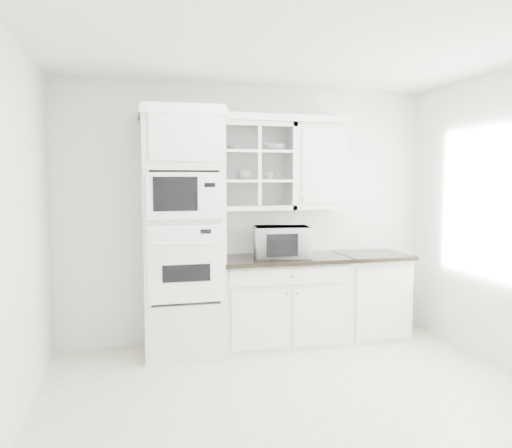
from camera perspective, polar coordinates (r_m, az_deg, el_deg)
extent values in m
cube|color=beige|center=(4.04, 5.32, -19.95)|extent=(4.00, 3.50, 0.01)
cube|color=white|center=(5.34, -0.76, 1.19)|extent=(4.00, 0.02, 2.70)
cube|color=white|center=(3.55, -26.41, -1.30)|extent=(0.02, 3.50, 2.70)
cube|color=white|center=(3.79, 5.68, 20.02)|extent=(4.00, 3.50, 0.02)
cube|color=silver|center=(4.92, -8.43, -0.95)|extent=(0.76, 0.65, 2.40)
cube|color=white|center=(4.63, -7.98, -4.58)|extent=(0.70, 0.03, 0.72)
cube|color=black|center=(4.62, -7.94, -5.59)|extent=(0.44, 0.01, 0.16)
cube|color=white|center=(4.56, -8.08, 3.18)|extent=(0.70, 0.03, 0.43)
cube|color=black|center=(4.54, -9.19, 3.41)|extent=(0.40, 0.01, 0.31)
cube|color=silver|center=(5.28, 2.98, -8.87)|extent=(1.30, 0.60, 0.88)
cube|color=black|center=(5.15, 3.12, -3.99)|extent=(1.32, 0.67, 0.04)
cube|color=silver|center=(5.65, 12.83, -8.07)|extent=(0.70, 0.60, 0.88)
cube|color=black|center=(5.53, 13.09, -3.50)|extent=(0.72, 0.67, 0.04)
cube|color=silver|center=(5.19, -0.04, 6.60)|extent=(0.80, 0.33, 0.90)
cube|color=silver|center=(5.19, -0.04, 4.94)|extent=(0.74, 0.29, 0.02)
cube|color=silver|center=(5.20, -0.04, 8.26)|extent=(0.74, 0.29, 0.02)
cube|color=silver|center=(5.39, 6.98, 6.51)|extent=(0.55, 0.33, 0.90)
cube|color=white|center=(5.18, -1.13, 11.99)|extent=(2.14, 0.38, 0.07)
imported|color=white|center=(5.11, 2.95, -2.04)|extent=(0.61, 0.53, 0.32)
imported|color=white|center=(5.16, -2.12, 8.69)|extent=(0.27, 0.27, 0.06)
imported|color=white|center=(5.24, 2.18, 8.71)|extent=(0.24, 0.24, 0.07)
imported|color=white|center=(5.16, -1.20, 5.61)|extent=(0.16, 0.16, 0.10)
imported|color=white|center=(5.21, 1.59, 5.52)|extent=(0.09, 0.09, 0.09)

